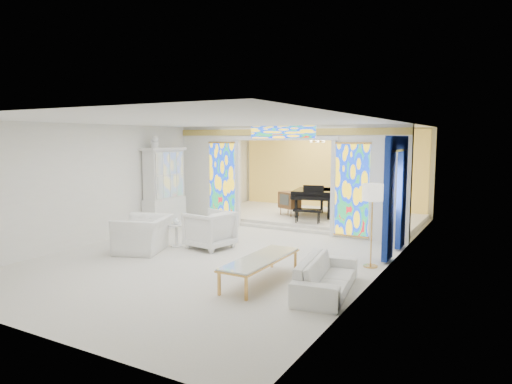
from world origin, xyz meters
The scene contains 24 objects.
floor centered at (0.00, 0.00, 0.00)m, with size 12.00×12.00×0.00m, color silver.
ceiling centered at (0.00, 0.00, 3.00)m, with size 7.00×12.00×0.02m, color white.
wall_back centered at (0.00, 6.00, 1.50)m, with size 7.00×0.02×3.00m, color silver.
wall_front centered at (0.00, -6.00, 1.50)m, with size 7.00×0.02×3.00m, color silver.
wall_left centered at (-3.50, 0.00, 1.50)m, with size 0.02×12.00×3.00m, color silver.
wall_right centered at (3.50, 0.00, 1.50)m, with size 0.02×12.00×3.00m, color silver.
partition_wall centered at (0.00, 2.00, 1.65)m, with size 7.00×0.22×3.00m.
stained_glass_left centered at (-2.03, 1.89, 1.30)m, with size 0.90×0.04×2.40m, color gold.
stained_glass_right centered at (2.03, 1.89, 1.30)m, with size 0.90×0.04×2.40m, color gold.
stained_glass_transom centered at (0.00, 1.89, 2.82)m, with size 2.00×0.04×0.34m, color gold.
alcove_platform centered at (0.00, 4.10, 0.09)m, with size 6.80×3.80×0.18m, color silver.
gold_curtain_back centered at (0.00, 5.88, 1.50)m, with size 6.70×0.10×2.90m, color #F0CB53.
chandelier centered at (0.20, 4.00, 2.55)m, with size 0.48×0.48×0.30m, color gold.
blue_drapes centered at (3.40, 0.70, 1.58)m, with size 0.14×1.85×2.65m.
china_cabinet centered at (-3.22, 0.60, 1.17)m, with size 0.56×1.46×2.72m.
armchair_left centered at (-1.82, -1.82, 0.41)m, with size 1.26×1.10×0.82m, color silver.
armchair_right centered at (-0.64, -0.78, 0.45)m, with size 0.97×0.99×0.90m, color white.
sofa centered at (2.95, -2.45, 0.29)m, with size 2.00×0.78×0.58m, color white.
side_table centered at (-1.45, -1.05, 0.36)m, with size 0.52×0.52×0.55m.
vase centered at (-1.45, -1.05, 0.64)m, with size 0.17×0.17×0.18m, color white.
coffee_table centered at (1.69, -2.51, 0.42)m, with size 0.64×2.08×0.46m.
floor_lamp centered at (3.20, -0.52, 1.47)m, with size 0.44×0.44×1.72m.
grand_piano centered at (0.33, 4.03, 0.87)m, with size 1.80×2.77×1.02m.
tv_console centered at (-0.53, 3.52, 0.67)m, with size 0.78×0.67×0.76m.
Camera 1 is at (5.60, -9.69, 2.63)m, focal length 32.00 mm.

